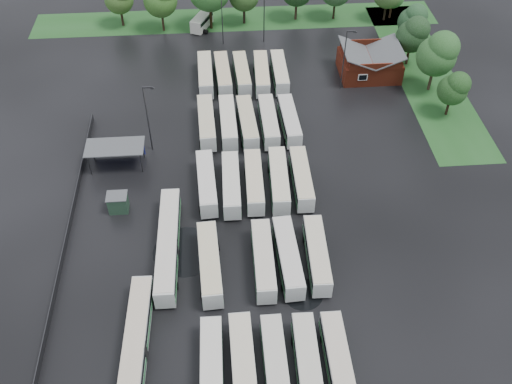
{
  "coord_description": "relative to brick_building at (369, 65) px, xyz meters",
  "views": [
    {
      "loc": [
        -2.1,
        -41.63,
        54.42
      ],
      "look_at": [
        2.0,
        12.0,
        2.5
      ],
      "focal_mm": 40.0,
      "sensor_mm": 36.0,
      "label": 1
    }
  ],
  "objects": [
    {
      "name": "ground",
      "position": [
        -24.0,
        -42.77,
        -1.87
      ],
      "size": [
        160.0,
        160.0,
        0.0
      ],
      "primitive_type": "plane",
      "color": "black",
      "rests_on": "ground"
    },
    {
      "name": "lamp_post_back_e",
      "position": [
        -17.05,
        12.65,
        4.38
      ],
      "size": [
        1.66,
        0.32,
        10.75
      ],
      "color": "#2D2D30",
      "rests_on": "ground"
    },
    {
      "name": "lamp_post_ne",
      "position": [
        -5.46,
        -4.0,
        4.32
      ],
      "size": [
        1.64,
        0.32,
        10.65
      ],
      "color": "#2D2D30",
      "rests_on": "ground"
    },
    {
      "name": "bus_r1c1",
      "position": [
        -25.17,
        -55.14,
        -0.16
      ],
      "size": [
        2.54,
        11.18,
        3.1
      ],
      "rotation": [
        0.0,
        0.0,
        0.02
      ],
      "color": "silver",
      "rests_on": "ground"
    },
    {
      "name": "bus_r1c0",
      "position": [
        -28.35,
        -55.14,
        -0.22
      ],
      "size": [
        2.42,
        10.76,
        2.99
      ],
      "rotation": [
        0.0,
        0.0,
        -0.01
      ],
      "color": "silver",
      "rests_on": "ground"
    },
    {
      "name": "bus_r1c3",
      "position": [
        -18.64,
        -55.51,
        -0.2
      ],
      "size": [
        2.57,
        10.94,
        3.03
      ],
      "rotation": [
        0.0,
        0.0,
        -0.02
      ],
      "color": "silver",
      "rests_on": "ground"
    },
    {
      "name": "bus_r3c4",
      "position": [
        -15.53,
        -27.66,
        -0.21
      ],
      "size": [
        2.42,
        10.83,
        3.01
      ],
      "rotation": [
        0.0,
        0.0,
        -0.01
      ],
      "color": "silver",
      "rests_on": "ground"
    },
    {
      "name": "bus_r5c1",
      "position": [
        -25.33,
        -0.7,
        -0.19
      ],
      "size": [
        2.82,
        11.02,
        3.04
      ],
      "rotation": [
        0.0,
        0.0,
        0.05
      ],
      "color": "silver",
      "rests_on": "ground"
    },
    {
      "name": "bus_r5c4",
      "position": [
        -15.68,
        -0.86,
        -0.21
      ],
      "size": [
        2.36,
        10.85,
        3.02
      ],
      "rotation": [
        0.0,
        0.0,
        -0.0
      ],
      "color": "silver",
      "rests_on": "ground"
    },
    {
      "name": "puddle_3",
      "position": [
        -17.65,
        -45.63,
        -1.86
      ],
      "size": [
        4.65,
        4.65,
        0.01
      ],
      "primitive_type": "cylinder",
      "color": "black",
      "rests_on": "ground"
    },
    {
      "name": "brick_building",
      "position": [
        0.0,
        0.0,
        0.0
      ],
      "size": [
        10.07,
        8.6,
        5.39
      ],
      "color": "maroon",
      "rests_on": "ground"
    },
    {
      "name": "lamp_post_nw",
      "position": [
        -36.36,
        -17.75,
        4.48
      ],
      "size": [
        1.68,
        0.33,
        10.93
      ],
      "color": "#2D2D30",
      "rests_on": "ground"
    },
    {
      "name": "bus_r3c2",
      "position": [
        -22.04,
        -27.82,
        -0.21
      ],
      "size": [
        2.51,
        10.88,
        3.02
      ],
      "rotation": [
        0.0,
        0.0,
        -0.02
      ],
      "color": "silver",
      "rests_on": "ground"
    },
    {
      "name": "bus_r5c2",
      "position": [
        -22.11,
        -0.71,
        -0.23
      ],
      "size": [
        2.7,
        10.8,
        2.98
      ],
      "rotation": [
        0.0,
        0.0,
        0.04
      ],
      "color": "silver",
      "rests_on": "ground"
    },
    {
      "name": "grass_strip_north",
      "position": [
        -22.0,
        22.03,
        -1.86
      ],
      "size": [
        80.0,
        10.0,
        0.01
      ],
      "primitive_type": "cube",
      "color": "#20531F",
      "rests_on": "ground"
    },
    {
      "name": "tree_east_2",
      "position": [
        7.8,
        2.72,
        4.04
      ],
      "size": [
        5.55,
        5.55,
        9.19
      ],
      "color": "#3A2619",
      "rests_on": "ground"
    },
    {
      "name": "wash_shed",
      "position": [
        -41.2,
        -20.74,
        1.12
      ],
      "size": [
        8.2,
        4.2,
        3.58
      ],
      "color": "#2D2D30",
      "rests_on": "ground"
    },
    {
      "name": "bus_r2c2",
      "position": [
        -21.94,
        -41.57,
        -0.19
      ],
      "size": [
        2.44,
        10.99,
        3.05
      ],
      "rotation": [
        0.0,
        0.0,
        -0.01
      ],
      "color": "silver",
      "rests_on": "ground"
    },
    {
      "name": "artic_bus_west_b",
      "position": [
        -33.3,
        -38.31,
        -0.13
      ],
      "size": [
        2.64,
        16.92,
        3.13
      ],
      "rotation": [
        0.0,
        0.0,
        -0.01
      ],
      "color": "silver",
      "rests_on": "ground"
    },
    {
      "name": "lamp_post_back_w",
      "position": [
        -24.76,
        12.36,
        3.54
      ],
      "size": [
        1.43,
        0.28,
        9.32
      ],
      "color": "#2D2D30",
      "rests_on": "ground"
    },
    {
      "name": "tree_east_0",
      "position": [
        10.08,
        -12.71,
        3.17
      ],
      "size": [
        4.76,
        4.73,
        7.83
      ],
      "color": "black",
      "rests_on": "ground"
    },
    {
      "name": "bus_r4c3",
      "position": [
        -18.82,
        -14.55,
        -0.18
      ],
      "size": [
        2.5,
        11.06,
        3.07
      ],
      "rotation": [
        0.0,
        0.0,
        0.01
      ],
      "color": "silver",
      "rests_on": "ground"
    },
    {
      "name": "bus_r5c3",
      "position": [
        -18.79,
        -1.11,
        -0.17
      ],
      "size": [
        2.72,
        11.17,
        3.09
      ],
      "rotation": [
        0.0,
        0.0,
        -0.03
      ],
      "color": "silver",
      "rests_on": "ground"
    },
    {
      "name": "artic_bus_west_c",
      "position": [
        -36.2,
        -51.91,
        -0.2
      ],
      "size": [
        2.8,
        16.21,
        3.0
      ],
      "rotation": [
        0.0,
        0.0,
        -0.03
      ],
      "color": "silver",
      "rests_on": "ground"
    },
    {
      "name": "bus_r4c2",
      "position": [
        -22.1,
        -14.64,
        -0.16
      ],
      "size": [
        2.92,
        11.22,
        3.09
      ],
      "rotation": [
        0.0,
        0.0,
        0.05
      ],
      "color": "silver",
      "rests_on": "ground"
    },
    {
      "name": "tree_east_3",
      "position": [
        9.49,
        8.63,
        3.59
      ],
      "size": [
        5.12,
        5.12,
        8.49
      ],
      "color": "black",
      "rests_on": "ground"
    },
    {
      "name": "bus_r3c3",
      "position": [
        -18.64,
        -27.79,
        -0.16
      ],
      "size": [
        2.77,
        11.23,
        3.1
      ],
      "rotation": [
        0.0,
        0.0,
        -0.04
      ],
      "color": "silver",
      "rests_on": "ground"
    },
    {
      "name": "bus_r4c4",
      "position": [
        -15.63,
        -14.52,
        -0.22
      ],
      "size": [
        2.67,
        10.83,
        2.99
      ],
      "rotation": [
        0.0,
        0.0,
        0.04
      ],
      "color": "silver",
      "rests_on": "ground"
    },
    {
      "name": "bus_r4c1",
      "position": [
        -25.02,
        -14.26,
        -0.17
      ],
      "size": [
        2.56,
        11.13,
        3.09
      ],
      "rotation": [
        0.0,
        0.0,
        0.02
      ],
      "color": "silver",
      "rests_on": "ground"
    },
    {
      "name": "bus_r2c4",
      "position": [
        -15.48,
        -41.24,
        -0.22
      ],
      "size": [
        2.62,
        10.84,
        3.0
      ],
      "rotation": [
        0.0,
        0.0,
        -0.03
      ],
      "color": "silver",
      "rests_on": "ground"
    },
    {
      "name": "bus_r4c0",
      "position": [
        -28.31,
        -14.09,
        -0.15
      ],
      "size": [
        2.79,
        11.31,
        3.13
      ],
      "rotation": [
        0.0,
        0.0,
        0.04
      ],
      "color": "silver",
      "rests_on": "ground"
    },
    {
      "name": "bus_r3c0",
      "position": [
        -28.48,
        -27.64,
        -0.18
      ],
      "size": [
        2.87,
        11.09,
        3.06
      ],
      "rotation": [
        0.0,
        0.0,
        0.05
      ],
      "color": "silver",
      "rests_on": "ground"
    },
    {
      "name": "bus_r5c0",
      "position": [
        -28.31,
        -0.6,
        -0.16
      ],
      "size": [
        2.59,
        11.17,
        3.1
      ],
      "rotation": [
        0.0,
        0.0,
        0.02
      ],
      "color": "silver",
      "rests_on": "ground"
    },
    {
      "name": "tree_east_1",
      "position": [
        9.38,
        -5.58,
        5.07
      ],
      "size": [
        6.51,
        6.51,
        10.79
      ],
      "color": "#3A2C20",
      "rests_on": "ground"
    },
    {
      "name": "grass_strip_east",
      "position": [
        10.0,
        0.03,
        -1.86
      ],
      "size": [
        10.0,
        50.0,
        0.01
      ],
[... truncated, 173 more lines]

